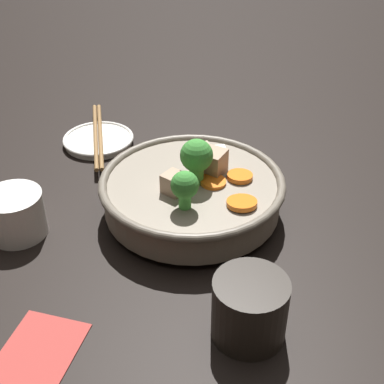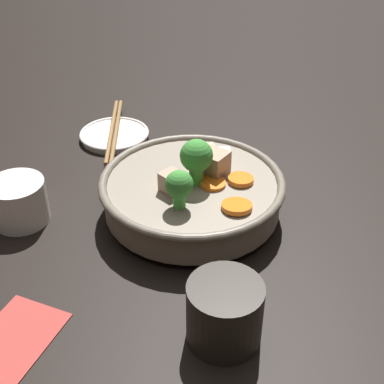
{
  "view_description": "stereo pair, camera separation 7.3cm",
  "coord_description": "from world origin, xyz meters",
  "px_view_note": "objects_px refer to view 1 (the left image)",
  "views": [
    {
      "loc": [
        -0.6,
        -0.09,
        0.45
      ],
      "look_at": [
        0.0,
        0.0,
        0.04
      ],
      "focal_mm": 50.0,
      "sensor_mm": 36.0,
      "label": 1
    },
    {
      "loc": [
        -0.58,
        -0.16,
        0.45
      ],
      "look_at": [
        0.0,
        0.0,
        0.04
      ],
      "focal_mm": 50.0,
      "sensor_mm": 36.0,
      "label": 2
    }
  ],
  "objects_px": {
    "stirfry_bowl": "(192,190)",
    "dark_mug": "(250,308)",
    "side_saucer": "(98,140)",
    "chopsticks_pair": "(98,135)",
    "tea_cup": "(15,214)"
  },
  "relations": [
    {
      "from": "tea_cup",
      "to": "stirfry_bowl",
      "type": "bearing_deg",
      "value": -70.73
    },
    {
      "from": "chopsticks_pair",
      "to": "dark_mug",
      "type": "bearing_deg",
      "value": -143.08
    },
    {
      "from": "stirfry_bowl",
      "to": "dark_mug",
      "type": "xyz_separation_m",
      "value": [
        -0.2,
        -0.09,
        -0.0
      ]
    },
    {
      "from": "stirfry_bowl",
      "to": "tea_cup",
      "type": "distance_m",
      "value": 0.24
    },
    {
      "from": "side_saucer",
      "to": "chopsticks_pair",
      "type": "relative_size",
      "value": 0.55
    },
    {
      "from": "stirfry_bowl",
      "to": "dark_mug",
      "type": "bearing_deg",
      "value": -155.57
    },
    {
      "from": "tea_cup",
      "to": "chopsticks_pair",
      "type": "height_order",
      "value": "tea_cup"
    },
    {
      "from": "stirfry_bowl",
      "to": "dark_mug",
      "type": "height_order",
      "value": "stirfry_bowl"
    },
    {
      "from": "side_saucer",
      "to": "chopsticks_pair",
      "type": "bearing_deg",
      "value": -45.0
    },
    {
      "from": "dark_mug",
      "to": "stirfry_bowl",
      "type": "bearing_deg",
      "value": 24.43
    },
    {
      "from": "stirfry_bowl",
      "to": "side_saucer",
      "type": "relative_size",
      "value": 2.1
    },
    {
      "from": "stirfry_bowl",
      "to": "tea_cup",
      "type": "xyz_separation_m",
      "value": [
        -0.08,
        0.22,
        -0.01
      ]
    },
    {
      "from": "side_saucer",
      "to": "tea_cup",
      "type": "height_order",
      "value": "tea_cup"
    },
    {
      "from": "chopsticks_pair",
      "to": "side_saucer",
      "type": "bearing_deg",
      "value": 135.0
    },
    {
      "from": "stirfry_bowl",
      "to": "side_saucer",
      "type": "xyz_separation_m",
      "value": [
        0.17,
        0.19,
        -0.03
      ]
    }
  ]
}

